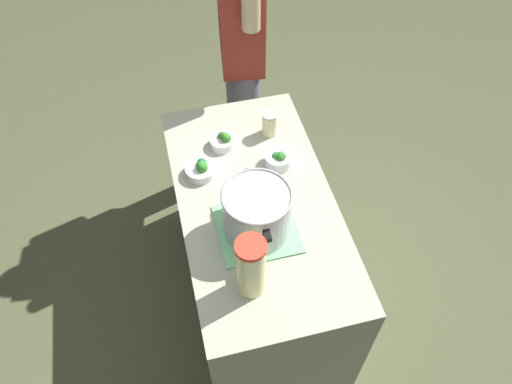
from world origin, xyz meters
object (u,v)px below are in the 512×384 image
object	(u,v)px
cooking_pot	(257,212)
broccoli_bowl_front	(201,169)
broccoli_bowl_back	(223,141)
broccoli_bowl_center	(279,159)
person_cook	(241,52)
mason_jar	(270,123)
lemonade_pitcher	(251,267)

from	to	relation	value
cooking_pot	broccoli_bowl_front	world-z (taller)	cooking_pot
broccoli_bowl_back	cooking_pot	bearing A→B (deg)	-175.54
broccoli_bowl_front	broccoli_bowl_center	world-z (taller)	broccoli_bowl_front
person_cook	broccoli_bowl_back	bearing A→B (deg)	158.95
broccoli_bowl_center	mason_jar	bearing A→B (deg)	-3.46
lemonade_pitcher	broccoli_bowl_front	world-z (taller)	lemonade_pitcher
broccoli_bowl_front	broccoli_bowl_back	size ratio (longest dim) A/B	1.20
broccoli_bowl_center	broccoli_bowl_back	world-z (taller)	broccoli_bowl_center
mason_jar	broccoli_bowl_back	xyz separation A→B (m)	(-0.03, 0.21, -0.03)
broccoli_bowl_back	mason_jar	bearing A→B (deg)	-83.12
broccoli_bowl_front	cooking_pot	bearing A→B (deg)	-154.42
broccoli_bowl_center	lemonade_pitcher	bearing A→B (deg)	155.01
broccoli_bowl_front	person_cook	world-z (taller)	person_cook
broccoli_bowl_center	cooking_pot	bearing A→B (deg)	150.72
mason_jar	cooking_pot	bearing A→B (deg)	159.84
broccoli_bowl_center	broccoli_bowl_back	size ratio (longest dim) A/B	1.09
broccoli_bowl_back	person_cook	distance (m)	0.58
lemonade_pitcher	broccoli_bowl_front	distance (m)	0.57
broccoli_bowl_center	person_cook	xyz separation A→B (m)	(0.70, -0.00, 0.04)
broccoli_bowl_front	broccoli_bowl_center	distance (m)	0.32
broccoli_bowl_back	person_cook	bearing A→B (deg)	-21.05
lemonade_pitcher	person_cook	xyz separation A→B (m)	(1.22, -0.25, -0.06)
cooking_pot	broccoli_bowl_back	size ratio (longest dim) A/B	3.09
mason_jar	broccoli_bowl_front	world-z (taller)	mason_jar
cooking_pot	person_cook	distance (m)	1.01
mason_jar	broccoli_bowl_center	world-z (taller)	mason_jar
broccoli_bowl_front	person_cook	xyz separation A→B (m)	(0.67, -0.33, 0.04)
broccoli_bowl_back	person_cook	xyz separation A→B (m)	(0.54, -0.21, 0.04)
cooking_pot	mason_jar	size ratio (longest dim) A/B	2.86
broccoli_bowl_front	mason_jar	bearing A→B (deg)	-64.08
lemonade_pitcher	person_cook	world-z (taller)	person_cook
cooking_pot	lemonade_pitcher	distance (m)	0.24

